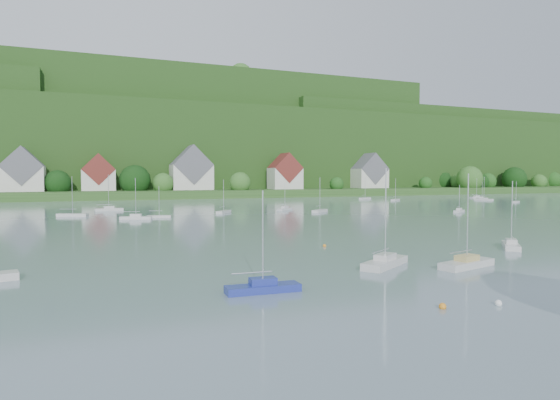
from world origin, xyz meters
name	(u,v)px	position (x,y,z in m)	size (l,w,h in m)	color
far_shore_strip	(174,193)	(0.00, 200.00, 1.50)	(600.00, 60.00, 3.00)	#274C1C
forested_ridge	(154,151)	(0.39, 268.57, 22.89)	(620.00, 181.22, 69.89)	#193D13
village_building_0	(23,173)	(-55.00, 187.00, 9.51)	(14.00, 10.40, 16.00)	silver
village_building_1	(98,175)	(-30.00, 189.00, 8.75)	(12.00, 9.36, 14.00)	silver
village_building_2	(191,172)	(5.00, 188.00, 10.27)	(16.00, 11.44, 18.00)	silver
village_building_3	(285,174)	(45.00, 186.00, 9.43)	(13.00, 10.40, 15.50)	silver
village_building_4	(370,174)	(90.00, 190.00, 9.59)	(15.00, 10.40, 16.50)	silver
near_sailboat_0	(385,261)	(-8.34, 32.50, 0.46)	(6.48, 5.12, 8.84)	silver
near_sailboat_1	(263,286)	(-21.82, 27.54, 0.41)	(5.34, 1.72, 7.13)	#243396
near_sailboat_2	(467,263)	(-1.85, 29.40, 0.44)	(6.44, 3.28, 8.37)	silver
near_sailboat_3	(511,245)	(11.30, 36.56, 0.42)	(5.00, 5.21, 7.62)	silver
mooring_buoy_0	(443,309)	(-13.00, 19.53, 0.00)	(0.46, 0.46, 0.46)	orange
mooring_buoy_1	(498,305)	(-9.21, 18.84, 0.00)	(0.44, 0.44, 0.44)	white
mooring_buoy_3	(324,247)	(-7.82, 45.46, 0.00)	(0.39, 0.39, 0.39)	orange
far_sailboat_cluster	(282,206)	(15.08, 114.97, 0.37)	(202.49, 78.58, 8.71)	silver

